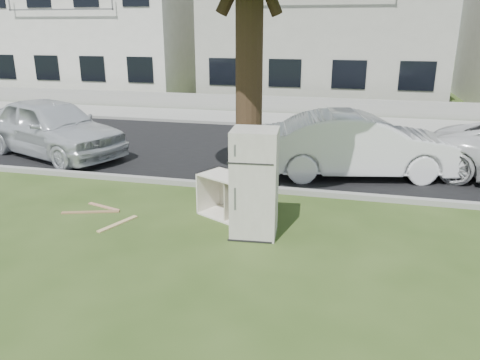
% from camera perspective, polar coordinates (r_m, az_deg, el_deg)
% --- Properties ---
extents(ground, '(120.00, 120.00, 0.00)m').
position_cam_1_polar(ground, '(8.32, 1.02, -7.02)').
color(ground, '#2F4418').
extents(road, '(120.00, 7.00, 0.01)m').
position_cam_1_polar(road, '(13.91, 6.42, 3.34)').
color(road, black).
rests_on(road, ground).
extents(kerb_near, '(120.00, 0.18, 0.12)m').
position_cam_1_polar(kerb_near, '(10.55, 3.92, -1.48)').
color(kerb_near, gray).
rests_on(kerb_near, ground).
extents(kerb_far, '(120.00, 0.18, 0.12)m').
position_cam_1_polar(kerb_far, '(17.35, 7.94, 6.24)').
color(kerb_far, gray).
rests_on(kerb_far, ground).
extents(sidewalk, '(120.00, 2.80, 0.01)m').
position_cam_1_polar(sidewalk, '(18.76, 8.41, 7.14)').
color(sidewalk, gray).
rests_on(sidewalk, ground).
extents(low_wall, '(120.00, 0.15, 0.70)m').
position_cam_1_polar(low_wall, '(20.27, 8.90, 8.93)').
color(low_wall, gray).
rests_on(low_wall, ground).
extents(townhouse_left, '(10.20, 8.16, 7.04)m').
position_cam_1_polar(townhouse_left, '(28.34, -15.94, 17.51)').
color(townhouse_left, white).
rests_on(townhouse_left, ground).
extents(townhouse_center, '(11.22, 8.16, 7.44)m').
position_cam_1_polar(townhouse_center, '(24.90, 10.34, 18.35)').
color(townhouse_center, '#B5B4A5').
rests_on(townhouse_center, ground).
extents(fridge, '(0.85, 0.80, 1.91)m').
position_cam_1_polar(fridge, '(8.12, 1.78, -0.41)').
color(fridge, silver).
rests_on(fridge, ground).
extents(cabinet, '(1.26, 1.09, 0.84)m').
position_cam_1_polar(cabinet, '(9.08, -1.52, -1.94)').
color(cabinet, white).
rests_on(cabinet, ground).
extents(plank_a, '(1.11, 0.44, 0.02)m').
position_cam_1_polar(plank_a, '(9.85, -17.76, -3.74)').
color(plank_a, olive).
rests_on(plank_a, ground).
extents(plank_b, '(0.81, 0.32, 0.02)m').
position_cam_1_polar(plank_b, '(10.06, -16.27, -3.14)').
color(plank_b, tan).
rests_on(plank_b, ground).
extents(plank_c, '(0.43, 0.88, 0.03)m').
position_cam_1_polar(plank_c, '(9.13, -14.67, -5.19)').
color(plank_c, tan).
rests_on(plank_c, ground).
extents(car_center, '(4.99, 2.59, 1.57)m').
position_cam_1_polar(car_center, '(11.88, 14.25, 4.19)').
color(car_center, white).
rests_on(car_center, ground).
extents(car_left, '(5.19, 3.58, 1.64)m').
position_cam_1_polar(car_left, '(14.42, -21.97, 6.00)').
color(car_left, silver).
rests_on(car_left, ground).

